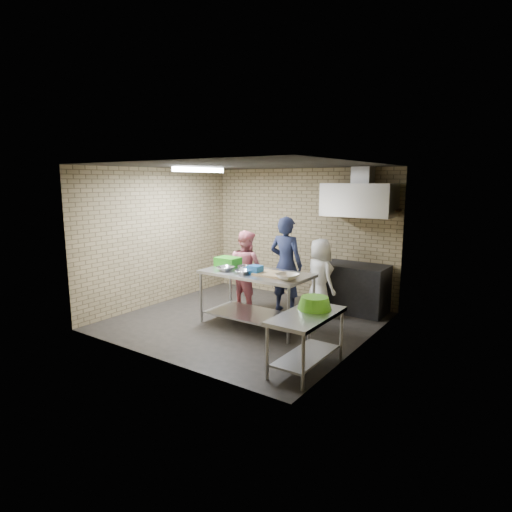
{
  "coord_description": "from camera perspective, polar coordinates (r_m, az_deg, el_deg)",
  "views": [
    {
      "loc": [
        4.25,
        -5.79,
        2.44
      ],
      "look_at": [
        0.1,
        0.2,
        1.15
      ],
      "focal_mm": 29.76,
      "sensor_mm": 36.0,
      "label": 1
    }
  ],
  "objects": [
    {
      "name": "left_wall",
      "position": [
        8.66,
        -12.83,
        2.56
      ],
      "size": [
        0.06,
        4.0,
        2.7
      ],
      "primitive_type": "cube",
      "color": "#917F5A",
      "rests_on": "ground"
    },
    {
      "name": "green_basin",
      "position": [
        5.75,
        7.87,
        -6.26
      ],
      "size": [
        0.46,
        0.46,
        0.17
      ],
      "primitive_type": null,
      "color": "#59C626",
      "rests_on": "side_counter"
    },
    {
      "name": "mixing_bowl_a",
      "position": [
        7.27,
        -4.13,
        -1.71
      ],
      "size": [
        0.33,
        0.33,
        0.07
      ],
      "primitive_type": "imported",
      "rotation": [
        0.0,
        0.0,
        -0.15
      ],
      "color": "#B0B1B7",
      "rests_on": "prep_table"
    },
    {
      "name": "cutting_board",
      "position": [
        6.93,
        2.3,
        -2.44
      ],
      "size": [
        0.57,
        0.43,
        0.03
      ],
      "primitive_type": "cube",
      "color": "tan",
      "rests_on": "prep_table"
    },
    {
      "name": "bottle_red",
      "position": [
        8.2,
        14.44,
        6.86
      ],
      "size": [
        0.07,
        0.07,
        0.18
      ],
      "primitive_type": "cylinder",
      "color": "#B22619",
      "rests_on": "wall_shelf"
    },
    {
      "name": "mixing_bowl_c",
      "position": [
        7.01,
        -1.68,
        -2.14
      ],
      "size": [
        0.3,
        0.3,
        0.07
      ],
      "primitive_type": "imported",
      "rotation": [
        0.0,
        0.0,
        -0.15
      ],
      "color": "#B7B9BF",
      "rests_on": "prep_table"
    },
    {
      "name": "man_navy",
      "position": [
        7.92,
        4.05,
        -1.17
      ],
      "size": [
        0.67,
        0.45,
        1.81
      ],
      "primitive_type": "imported",
      "rotation": [
        0.0,
        0.0,
        3.17
      ],
      "color": "black",
      "rests_on": "floor"
    },
    {
      "name": "blue_tub",
      "position": [
        7.01,
        -0.12,
        -1.84
      ],
      "size": [
        0.21,
        0.21,
        0.13
      ],
      "primitive_type": "cube",
      "color": "blue",
      "rests_on": "prep_table"
    },
    {
      "name": "right_wall",
      "position": [
        6.27,
        14.12,
        -0.28
      ],
      "size": [
        0.06,
        4.0,
        2.7
      ],
      "primitive_type": "cube",
      "color": "#917F5A",
      "rests_on": "ground"
    },
    {
      "name": "woman_white",
      "position": [
        7.81,
        8.57,
        -2.86
      ],
      "size": [
        0.83,
        0.74,
        1.42
      ],
      "primitive_type": "imported",
      "rotation": [
        0.0,
        0.0,
        2.63
      ],
      "color": "white",
      "rests_on": "floor"
    },
    {
      "name": "prep_table",
      "position": [
        7.25,
        0.01,
        -5.78
      ],
      "size": [
        1.86,
        0.93,
        0.93
      ],
      "primitive_type": "cube",
      "color": "silver",
      "rests_on": "floor"
    },
    {
      "name": "front_wall",
      "position": [
        5.8,
        -13.31,
        -1.07
      ],
      "size": [
        4.2,
        0.06,
        2.7
      ],
      "primitive_type": "cube",
      "color": "#917F5A",
      "rests_on": "ground"
    },
    {
      "name": "bottle_green",
      "position": [
        8.07,
        17.11,
        6.58
      ],
      "size": [
        0.06,
        0.06,
        0.15
      ],
      "primitive_type": "cylinder",
      "color": "green",
      "rests_on": "wall_shelf"
    },
    {
      "name": "wall_shelf",
      "position": [
        8.13,
        16.07,
        5.98
      ],
      "size": [
        0.8,
        0.2,
        0.04
      ],
      "primitive_type": "cube",
      "color": "#3F2B19",
      "rests_on": "back_wall"
    },
    {
      "name": "range_hood",
      "position": [
        8.04,
        13.65,
        7.33
      ],
      "size": [
        1.3,
        0.6,
        0.6
      ],
      "primitive_type": "cube",
      "color": "silver",
      "rests_on": "back_wall"
    },
    {
      "name": "woman_pink",
      "position": [
        8.2,
        -1.35,
        -1.81
      ],
      "size": [
        0.83,
        0.7,
        1.51
      ],
      "primitive_type": "imported",
      "rotation": [
        0.0,
        0.0,
        2.96
      ],
      "color": "pink",
      "rests_on": "floor"
    },
    {
      "name": "stove",
      "position": [
        8.23,
        13.05,
        -4.22
      ],
      "size": [
        1.2,
        0.7,
        0.9
      ],
      "primitive_type": "cube",
      "color": "black",
      "rests_on": "floor"
    },
    {
      "name": "ceiling",
      "position": [
        7.19,
        -1.6,
        12.11
      ],
      "size": [
        4.2,
        4.2,
        0.0
      ],
      "primitive_type": "plane",
      "rotation": [
        3.14,
        0.0,
        0.0
      ],
      "color": "black",
      "rests_on": "ground"
    },
    {
      "name": "back_wall",
      "position": [
        8.94,
        6.06,
        2.98
      ],
      "size": [
        4.2,
        0.06,
        2.7
      ],
      "primitive_type": "cube",
      "color": "#917F5A",
      "rests_on": "ground"
    },
    {
      "name": "floor",
      "position": [
        7.59,
        -1.5,
        -8.73
      ],
      "size": [
        4.2,
        4.2,
        0.0
      ],
      "primitive_type": "plane",
      "color": "black",
      "rests_on": "ground"
    },
    {
      "name": "hood_duct",
      "position": [
        8.17,
        14.17,
        10.51
      ],
      "size": [
        0.35,
        0.3,
        0.3
      ],
      "primitive_type": "cube",
      "color": "#A5A8AD",
      "rests_on": "back_wall"
    },
    {
      "name": "mixing_bowl_b",
      "position": [
        7.34,
        -1.69,
        -1.57
      ],
      "size": [
        0.25,
        0.25,
        0.07
      ],
      "primitive_type": "imported",
      "rotation": [
        0.0,
        0.0,
        -0.15
      ],
      "color": "#B0B3B7",
      "rests_on": "prep_table"
    },
    {
      "name": "ceramic_bowl",
      "position": [
        6.64,
        4.25,
        -2.77
      ],
      "size": [
        0.41,
        0.41,
        0.09
      ],
      "primitive_type": "imported",
      "rotation": [
        0.0,
        0.0,
        -0.15
      ],
      "color": "#BFB199",
      "rests_on": "prep_table"
    },
    {
      "name": "fluorescent_fixture",
      "position": [
        7.82,
        -7.63,
        11.42
      ],
      "size": [
        0.1,
        1.25,
        0.08
      ],
      "primitive_type": "cube",
      "color": "white",
      "rests_on": "ceiling"
    },
    {
      "name": "side_counter",
      "position": [
        5.68,
        6.77,
        -11.35
      ],
      "size": [
        0.6,
        1.2,
        0.75
      ],
      "primitive_type": "cube",
      "color": "silver",
      "rests_on": "floor"
    },
    {
      "name": "green_crate",
      "position": [
        7.62,
        -3.8,
        -0.78
      ],
      "size": [
        0.41,
        0.31,
        0.17
      ],
      "primitive_type": "cube",
      "color": "#28971C",
      "rests_on": "prep_table"
    }
  ]
}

